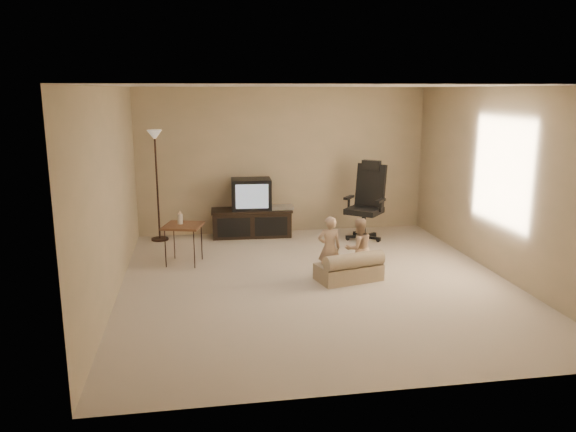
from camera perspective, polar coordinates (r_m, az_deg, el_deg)
name	(u,v)px	position (r m, az deg, el deg)	size (l,w,h in m)	color
floor	(316,282)	(7.39, 2.87, -6.71)	(5.50, 5.50, 0.00)	beige
room_shell	(317,167)	(7.03, 3.01, 5.04)	(5.50, 5.50, 5.50)	white
tv_stand	(252,212)	(9.56, -3.69, 0.36)	(1.40, 0.57, 0.99)	black
office_chair	(366,211)	(9.44, 7.94, 0.46)	(0.85, 0.85, 1.31)	black
side_table	(183,226)	(8.14, -10.64, -0.99)	(0.64, 0.64, 0.78)	brown
floor_lamp	(156,161)	(9.37, -13.28, 5.50)	(0.28, 0.28, 1.82)	black
child_sofa	(350,269)	(7.42, 6.33, -5.34)	(0.91, 0.65, 0.41)	tan
toddler_left	(329,248)	(7.40, 4.22, -3.26)	(0.31, 0.23, 0.85)	#D6AB86
toddler_right	(358,248)	(7.49, 7.17, -3.26)	(0.40, 0.22, 0.81)	#D6AB86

